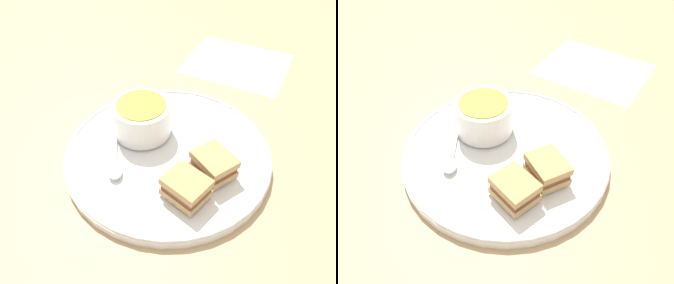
% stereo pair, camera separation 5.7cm
% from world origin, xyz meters
% --- Properties ---
extents(ground_plane, '(2.40, 2.40, 0.00)m').
position_xyz_m(ground_plane, '(0.00, 0.00, 0.00)').
color(ground_plane, tan).
extents(plate, '(0.36, 0.36, 0.02)m').
position_xyz_m(plate, '(0.00, 0.00, 0.01)').
color(plate, white).
rests_on(plate, ground_plane).
extents(soup_bowl, '(0.10, 0.10, 0.06)m').
position_xyz_m(soup_bowl, '(0.04, 0.05, 0.05)').
color(soup_bowl, white).
rests_on(soup_bowl, plate).
extents(spoon, '(0.13, 0.04, 0.01)m').
position_xyz_m(spoon, '(-0.05, 0.08, 0.02)').
color(spoon, silver).
rests_on(spoon, plate).
extents(sandwich_half_near, '(0.08, 0.08, 0.04)m').
position_xyz_m(sandwich_half_near, '(-0.10, -0.03, 0.04)').
color(sandwich_half_near, tan).
rests_on(sandwich_half_near, plate).
extents(sandwich_half_far, '(0.08, 0.08, 0.04)m').
position_xyz_m(sandwich_half_far, '(-0.05, -0.08, 0.04)').
color(sandwich_half_far, tan).
rests_on(sandwich_half_far, plate).
extents(menu_sheet, '(0.29, 0.30, 0.00)m').
position_xyz_m(menu_sheet, '(0.33, -0.15, 0.00)').
color(menu_sheet, white).
rests_on(menu_sheet, ground_plane).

